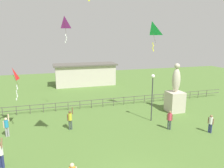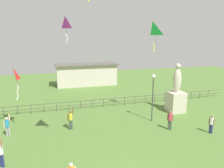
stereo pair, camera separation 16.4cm
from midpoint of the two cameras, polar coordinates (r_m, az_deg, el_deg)
name	(u,v)px [view 2 (the right image)]	position (r m, az deg, el deg)	size (l,w,h in m)	color
statue_monument	(176,96)	(23.28, 17.31, -3.25)	(1.65, 1.65, 5.22)	beige
lamppost	(153,88)	(19.67, 11.41, -0.97)	(0.36, 0.36, 4.53)	#38383D
person_1	(71,118)	(18.49, -11.04, -9.23)	(0.52, 0.32, 2.01)	#3F4C47
person_2	(7,125)	(18.96, -26.54, -10.02)	(0.51, 0.30, 1.88)	#99999E
person_4	(170,119)	(18.80, 15.86, -9.23)	(0.42, 0.35, 1.69)	#3F4C47
person_5	(1,152)	(14.90, -27.91, -16.12)	(0.47, 0.41, 2.01)	navy
person_6	(211,123)	(19.38, 25.78, -9.59)	(0.29, 0.42, 1.57)	navy
kite_0	(152,30)	(20.46, 11.24, 14.28)	(1.33, 1.34, 2.69)	#1EB759
kite_1	(65,24)	(20.98, -12.42, 15.84)	(0.88, 0.93, 2.46)	#B22DB2
kite_3	(14,76)	(18.54, -25.09, 2.10)	(0.63, 0.77, 2.68)	red
waterfront_railing	(87,103)	(23.66, -6.74, -5.20)	(36.01, 0.06, 0.95)	#4C4742
pavilion_building	(87,74)	(35.21, -6.84, 2.69)	(10.30, 3.89, 3.59)	beige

